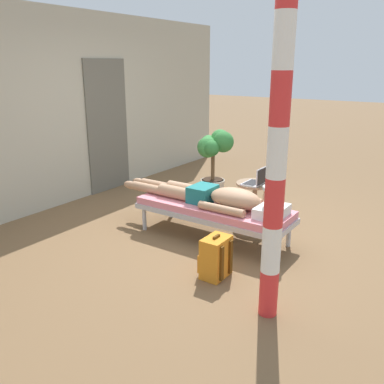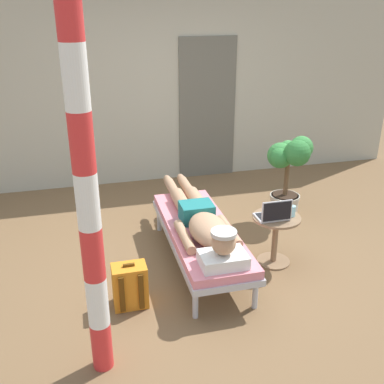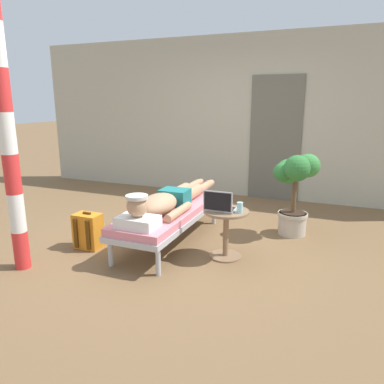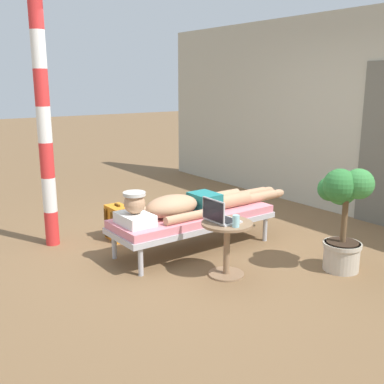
% 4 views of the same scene
% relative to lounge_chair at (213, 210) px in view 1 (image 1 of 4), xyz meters
% --- Properties ---
extents(ground_plane, '(40.00, 40.00, 0.00)m').
position_rel_lounge_chair_xyz_m(ground_plane, '(0.12, 0.10, -0.35)').
color(ground_plane, brown).
extents(house_wall_back, '(7.60, 0.20, 2.70)m').
position_rel_lounge_chair_xyz_m(house_wall_back, '(0.00, 2.55, 1.00)').
color(house_wall_back, '#B2AD99').
rests_on(house_wall_back, ground).
extents(house_door_panel, '(0.84, 0.03, 2.04)m').
position_rel_lounge_chair_xyz_m(house_door_panel, '(0.77, 2.44, 0.67)').
color(house_door_panel, '#625F54').
rests_on(house_door_panel, ground).
extents(lounge_chair, '(0.64, 1.85, 0.42)m').
position_rel_lounge_chair_xyz_m(lounge_chair, '(0.00, 0.00, 0.00)').
color(lounge_chair, '#B7B7BC').
rests_on(lounge_chair, ground).
extents(person_reclining, '(0.53, 2.17, 0.33)m').
position_rel_lounge_chair_xyz_m(person_reclining, '(0.00, -0.05, 0.17)').
color(person_reclining, white).
rests_on(person_reclining, lounge_chair).
extents(side_table, '(0.48, 0.48, 0.52)m').
position_rel_lounge_chair_xyz_m(side_table, '(0.74, -0.16, 0.01)').
color(side_table, '#8C6B4C').
rests_on(side_table, ground).
extents(laptop, '(0.31, 0.24, 0.23)m').
position_rel_lounge_chair_xyz_m(laptop, '(0.68, -0.22, 0.24)').
color(laptop, silver).
rests_on(laptop, side_table).
extents(drink_glass, '(0.06, 0.06, 0.11)m').
position_rel_lounge_chair_xyz_m(drink_glass, '(0.89, -0.19, 0.23)').
color(drink_glass, '#99D8E5').
rests_on(drink_glass, side_table).
extents(backpack, '(0.30, 0.26, 0.42)m').
position_rel_lounge_chair_xyz_m(backpack, '(-0.78, -0.51, -0.15)').
color(backpack, orange).
rests_on(backpack, ground).
extents(potted_plant, '(0.54, 0.52, 1.03)m').
position_rel_lounge_chair_xyz_m(potted_plant, '(1.31, 0.79, 0.31)').
color(potted_plant, '#BFB29E').
rests_on(potted_plant, ground).
extents(porch_post, '(0.15, 0.15, 2.69)m').
position_rel_lounge_chair_xyz_m(porch_post, '(-1.07, -1.19, 1.00)').
color(porch_post, red).
rests_on(porch_post, ground).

